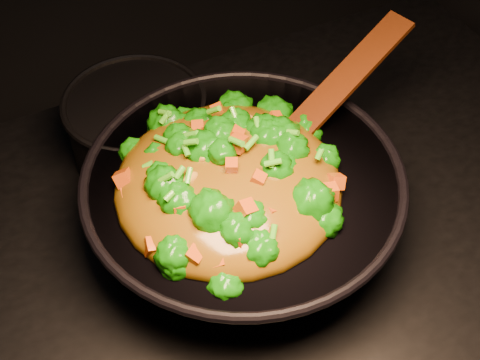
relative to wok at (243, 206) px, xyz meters
name	(u,v)px	position (x,y,z in m)	size (l,w,h in m)	color
wok	(243,206)	(0.00, 0.00, 0.00)	(0.44, 0.44, 0.12)	black
stir_fry	(228,161)	(-0.03, -0.01, 0.11)	(0.31, 0.31, 0.11)	#146B07
spatula	(337,88)	(0.18, 0.06, 0.11)	(0.29, 0.04, 0.01)	#3C1804
back_pot	(138,128)	(-0.08, 0.22, 0.00)	(0.22, 0.22, 0.12)	black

